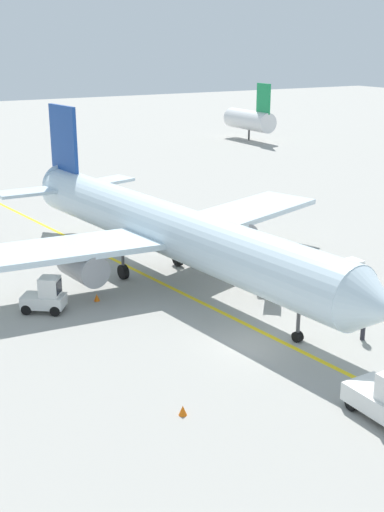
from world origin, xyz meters
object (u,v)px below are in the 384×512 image
object	(u,v)px
safety_cone_nose_right	(97,297)
ground_crew_marshaller	(364,323)
baggage_tug_near_wing	(354,280)
belt_loader_forward_hold	(271,274)
safety_cone_wingtip_left	(192,242)
safety_cone_nose_left	(183,410)
safety_cone_wingtip_right	(221,253)
baggage_tug_by_cargo_door	(46,297)
airliner	(163,228)

from	to	relation	value
safety_cone_nose_right	ground_crew_marshaller	bearing A→B (deg)	-50.45
baggage_tug_near_wing	belt_loader_forward_hold	world-z (taller)	belt_loader_forward_hold
belt_loader_forward_hold	safety_cone_wingtip_left	xyz separation A→B (m)	(0.11, 10.09, -0.56)
baggage_tug_near_wing	safety_cone_nose_left	world-z (taller)	baggage_tug_near_wing
baggage_tug_near_wing	safety_cone_wingtip_left	world-z (taller)	baggage_tug_near_wing
baggage_tug_near_wing	safety_cone_wingtip_right	size ratio (longest dim) A/B	5.57
baggage_tug_near_wing	ground_crew_marshaller	distance (m)	6.62
baggage_tug_by_cargo_door	airliner	bearing A→B (deg)	10.98
baggage_tug_near_wing	airliner	bearing A→B (deg)	136.32
safety_cone_wingtip_left	safety_cone_wingtip_right	size ratio (longest dim) A/B	1.00
belt_loader_forward_hold	safety_cone_nose_right	size ratio (longest dim) A/B	10.45
safety_cone_wingtip_left	baggage_tug_by_cargo_door	bearing A→B (deg)	-152.90
safety_cone_nose_right	belt_loader_forward_hold	bearing A→B (deg)	-16.96
airliner	baggage_tug_by_cargo_door	world-z (taller)	airliner
baggage_tug_near_wing	safety_cone_wingtip_right	xyz separation A→B (m)	(-2.99, 10.41, -0.71)
baggage_tug_near_wing	ground_crew_marshaller	bearing A→B (deg)	-129.35
ground_crew_marshaller	safety_cone_nose_right	distance (m)	15.50
safety_cone_wingtip_right	safety_cone_nose_left	bearing A→B (deg)	-126.74
airliner	baggage_tug_near_wing	xyz separation A→B (m)	(8.73, -8.34, -2.49)
baggage_tug_by_cargo_door	safety_cone_wingtip_right	distance (m)	14.67
belt_loader_forward_hold	safety_cone_wingtip_right	bearing A→B (deg)	85.11
baggage_tug_by_cargo_door	safety_cone_wingtip_left	bearing A→B (deg)	27.10
airliner	safety_cone_wingtip_left	world-z (taller)	airliner
airliner	baggage_tug_near_wing	size ratio (longest dim) A/B	14.40
airliner	safety_cone_wingtip_right	distance (m)	6.89
safety_cone_nose_left	safety_cone_nose_right	distance (m)	13.71
baggage_tug_by_cargo_door	belt_loader_forward_hold	size ratio (longest dim) A/B	0.59
airliner	baggage_tug_by_cargo_door	xyz separation A→B (m)	(-8.44, -1.64, -2.49)
baggage_tug_near_wing	safety_cone_wingtip_left	distance (m)	14.16
airliner	belt_loader_forward_hold	bearing A→B (deg)	-42.45
safety_cone_nose_left	safety_cone_wingtip_left	world-z (taller)	same
ground_crew_marshaller	safety_cone_nose_left	distance (m)	11.77
baggage_tug_near_wing	belt_loader_forward_hold	bearing A→B (deg)	134.64
airliner	ground_crew_marshaller	world-z (taller)	airliner
baggage_tug_near_wing	baggage_tug_by_cargo_door	xyz separation A→B (m)	(-17.17, 6.70, 0.00)
safety_cone_nose_right	safety_cone_wingtip_right	distance (m)	11.63
baggage_tug_near_wing	safety_cone_wingtip_right	world-z (taller)	baggage_tug_near_wing
baggage_tug_near_wing	safety_cone_nose_right	distance (m)	15.64
safety_cone_nose_right	safety_cone_wingtip_left	size ratio (longest dim) A/B	1.00
safety_cone_wingtip_left	safety_cone_wingtip_right	distance (m)	3.33
safety_cone_nose_left	safety_cone_wingtip_right	distance (m)	21.46
baggage_tug_by_cargo_door	ground_crew_marshaller	distance (m)	17.55
baggage_tug_by_cargo_door	belt_loader_forward_hold	distance (m)	13.94
safety_cone_wingtip_right	airliner	bearing A→B (deg)	-160.12
safety_cone_nose_right	safety_cone_wingtip_left	world-z (taller)	same
airliner	safety_cone_nose_right	distance (m)	6.39
safety_cone_nose_left	safety_cone_nose_right	xyz separation A→B (m)	(1.77, 13.60, 0.00)
safety_cone_nose_right	safety_cone_wingtip_left	xyz separation A→B (m)	(10.59, 6.90, 0.00)
belt_loader_forward_hold	safety_cone_wingtip_right	xyz separation A→B (m)	(0.58, 6.79, -0.56)
baggage_tug_by_cargo_door	safety_cone_nose_left	size ratio (longest dim) A/B	6.14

